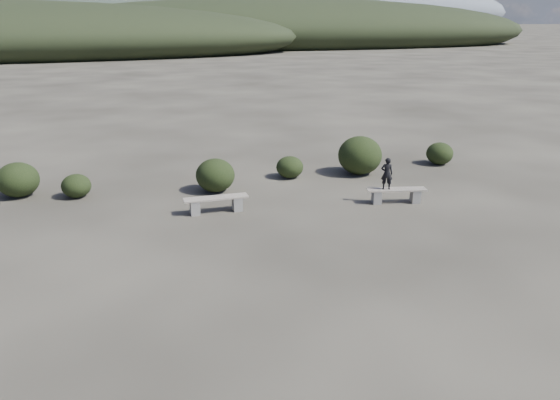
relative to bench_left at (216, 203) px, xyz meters
name	(u,v)px	position (x,y,z in m)	size (l,w,h in m)	color
ground	(355,295)	(1.80, -6.11, -0.30)	(1200.00, 1200.00, 0.00)	#292620
bench_left	(216,203)	(0.00, 0.00, 0.00)	(1.97, 0.44, 0.49)	gray
bench_right	(396,194)	(5.70, -0.85, -0.01)	(1.94, 0.83, 0.47)	gray
seated_person	(387,173)	(5.36, -0.77, 0.69)	(0.37, 0.25, 1.03)	black
shrub_a	(76,186)	(-4.13, 2.88, 0.09)	(0.96, 0.96, 0.78)	black
shrub_b	(215,175)	(0.41, 2.14, 0.27)	(1.33, 1.33, 1.14)	black
shrub_c	(290,167)	(3.38, 2.99, 0.11)	(1.01, 1.01, 0.81)	black
shrub_d	(360,155)	(6.09, 2.69, 0.43)	(1.67, 1.67, 1.46)	black
shrub_e	(440,153)	(9.83, 3.04, 0.15)	(1.08, 1.08, 0.90)	black
shrub_f	(18,180)	(-5.96, 3.56, 0.28)	(1.36, 1.36, 1.15)	black
mountain_ridges	(92,10)	(-5.68, 332.95, 10.54)	(500.00, 400.00, 56.00)	black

